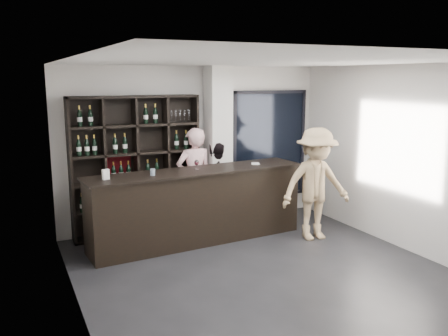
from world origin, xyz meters
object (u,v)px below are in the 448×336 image
wine_shelf (136,166)px  taster_pink (194,179)px  customer (316,184)px  tasting_counter (198,206)px  taster_black (215,184)px

wine_shelf → taster_pink: size_ratio=1.31×
wine_shelf → customer: size_ratio=1.27×
tasting_counter → customer: (1.84, -0.70, 0.33)m
taster_black → customer: size_ratio=0.84×
taster_pink → taster_black: (0.40, 0.00, -0.13)m
taster_pink → taster_black: 0.42m
taster_pink → wine_shelf: bearing=-10.2°
tasting_counter → wine_shelf: bearing=130.4°
wine_shelf → tasting_counter: size_ratio=0.65×
tasting_counter → customer: 2.00m
customer → taster_black: bearing=139.6°
taster_pink → customer: customer is taller
taster_pink → taster_black: size_ratio=1.16×
wine_shelf → tasting_counter: wine_shelf is taller
wine_shelf → tasting_counter: (0.80, -0.82, -0.59)m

